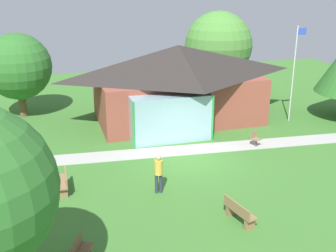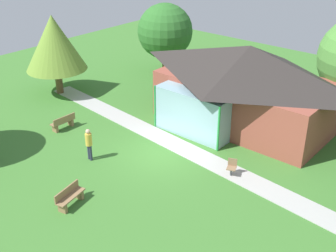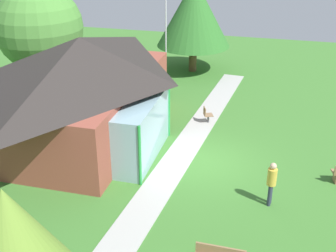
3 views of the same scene
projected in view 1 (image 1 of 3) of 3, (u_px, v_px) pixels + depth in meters
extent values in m
plane|color=#3D752D|center=(192.00, 161.00, 20.95)|extent=(44.00, 44.00, 0.00)
cube|color=brown|center=(178.00, 98.00, 26.44)|extent=(9.83, 5.45, 2.86)
pyramid|color=#2D2826|center=(178.00, 60.00, 25.65)|extent=(10.83, 6.45, 1.86)
cube|color=#8CB2BF|center=(171.00, 118.00, 23.09)|extent=(4.42, 1.20, 2.58)
cylinder|color=green|center=(134.00, 126.00, 21.95)|extent=(0.12, 0.12, 2.58)
cylinder|color=green|center=(213.00, 118.00, 23.15)|extent=(0.12, 0.12, 2.58)
cube|color=#ADADA8|center=(183.00, 150.00, 22.17)|extent=(23.18, 3.38, 0.03)
cylinder|color=silver|center=(293.00, 75.00, 25.75)|extent=(0.08, 0.08, 5.89)
cube|color=blue|center=(302.00, 31.00, 24.95)|extent=(0.60, 0.02, 0.40)
cube|color=olive|center=(62.00, 182.00, 17.83)|extent=(0.46, 1.51, 0.06)
cube|color=olive|center=(63.00, 193.00, 17.42)|extent=(0.40, 0.17, 0.39)
cube|color=olive|center=(62.00, 182.00, 18.41)|extent=(0.40, 0.17, 0.39)
cube|color=olive|center=(66.00, 177.00, 17.81)|extent=(0.08, 1.50, 0.36)
cube|color=brown|center=(73.00, 250.00, 13.05)|extent=(0.68, 1.39, 0.36)
cube|color=olive|center=(240.00, 211.00, 15.63)|extent=(0.74, 1.56, 0.06)
cube|color=olive|center=(231.00, 210.00, 16.17)|extent=(0.42, 0.24, 0.39)
cube|color=olive|center=(249.00, 224.00, 15.26)|extent=(0.42, 0.24, 0.39)
cube|color=olive|center=(237.00, 207.00, 15.47)|extent=(0.37, 1.48, 0.36)
cube|color=#8C6B4C|center=(256.00, 139.00, 22.51)|extent=(0.58, 0.58, 0.04)
cube|color=#8C6B4C|center=(254.00, 134.00, 22.58)|extent=(0.42, 0.21, 0.40)
cylinder|color=#4C4C51|center=(256.00, 143.00, 22.59)|extent=(0.10, 0.10, 0.42)
cylinder|color=#4C4C51|center=(256.00, 146.00, 22.66)|extent=(0.36, 0.36, 0.02)
cylinder|color=#2D3347|center=(157.00, 184.00, 17.73)|extent=(0.14, 0.14, 0.85)
cylinder|color=#2D3347|center=(161.00, 183.00, 17.76)|extent=(0.14, 0.14, 0.85)
cylinder|color=gold|center=(158.00, 167.00, 17.49)|extent=(0.34, 0.34, 0.65)
sphere|color=#D8AD8C|center=(158.00, 157.00, 17.34)|extent=(0.24, 0.24, 0.24)
cylinder|color=brown|center=(217.00, 83.00, 32.08)|extent=(0.53, 0.53, 1.94)
sphere|color=#4C8C38|center=(218.00, 45.00, 31.13)|extent=(4.97, 4.97, 4.97)
cylinder|color=brown|center=(22.00, 103.00, 27.37)|extent=(0.49, 0.49, 1.69)
sphere|color=#2D6B28|center=(18.00, 66.00, 26.56)|extent=(4.18, 4.18, 4.18)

